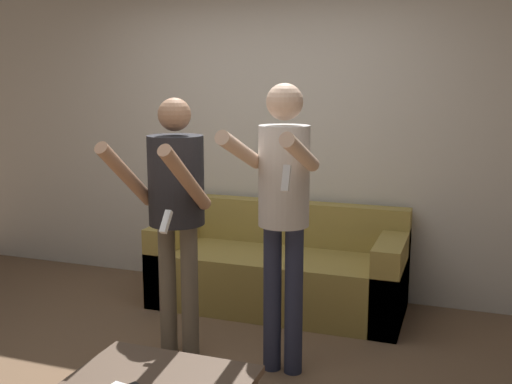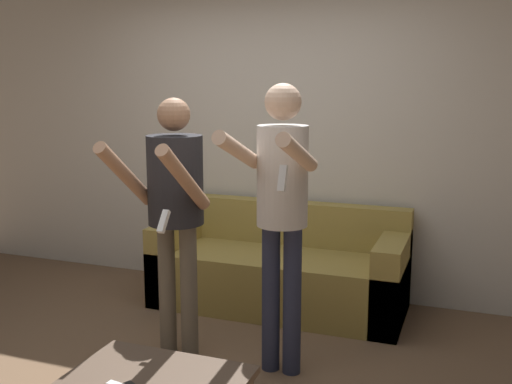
# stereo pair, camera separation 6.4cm
# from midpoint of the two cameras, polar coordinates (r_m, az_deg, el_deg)

# --- Properties ---
(wall_back) EXTENTS (6.40, 0.06, 2.70)m
(wall_back) POSITION_cam_midpoint_polar(r_m,az_deg,el_deg) (5.00, 1.17, 5.84)
(wall_back) COLOR silver
(wall_back) RESTS_ON ground_plane
(couch) EXTENTS (1.94, 0.78, 0.79)m
(couch) POSITION_cam_midpoint_polar(r_m,az_deg,el_deg) (4.75, 1.78, -7.53)
(couch) COLOR #AD9347
(couch) RESTS_ON ground_plane
(person_standing_left) EXTENTS (0.47, 0.73, 1.66)m
(person_standing_left) POSITION_cam_midpoint_polar(r_m,az_deg,el_deg) (3.75, -8.21, -0.52)
(person_standing_left) COLOR #6B6051
(person_standing_left) RESTS_ON ground_plane
(person_standing_right) EXTENTS (0.42, 0.71, 1.74)m
(person_standing_right) POSITION_cam_midpoint_polar(r_m,az_deg,el_deg) (3.48, 2.04, -0.55)
(person_standing_right) COLOR #282D47
(person_standing_right) RESTS_ON ground_plane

